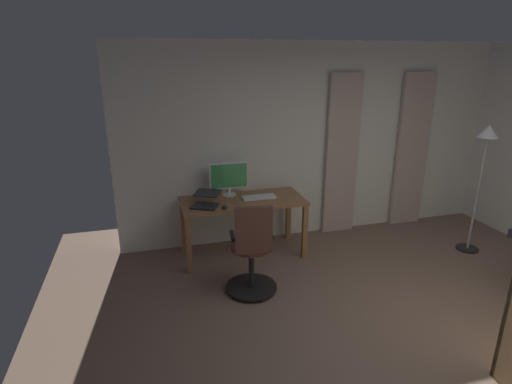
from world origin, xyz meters
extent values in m
plane|color=#795F4E|center=(0.00, 0.00, 0.00)|extent=(7.04, 7.04, 0.00)
cube|color=silver|center=(0.00, -2.71, 1.32)|extent=(5.39, 0.10, 2.64)
cube|color=#C0AB9C|center=(-1.49, -2.60, 1.12)|extent=(0.50, 0.06, 2.24)
cube|color=#C0AB9C|center=(-0.36, -2.60, 1.12)|extent=(0.47, 0.06, 2.24)
cube|color=#91643E|center=(1.16, -2.22, 0.73)|extent=(1.52, 0.68, 0.04)
cube|color=#986538|center=(0.44, -1.92, 0.36)|extent=(0.06, 0.06, 0.71)
cube|color=#95603C|center=(1.88, -1.92, 0.36)|extent=(0.06, 0.06, 0.71)
cube|color=olive|center=(0.44, -2.52, 0.36)|extent=(0.06, 0.06, 0.71)
cube|color=#95623E|center=(1.88, -2.52, 0.36)|extent=(0.06, 0.06, 0.71)
cylinder|color=black|center=(1.28, -1.36, 0.04)|extent=(0.56, 0.56, 0.02)
sphere|color=black|center=(1.02, -1.33, 0.03)|extent=(0.05, 0.05, 0.05)
sphere|color=black|center=(1.17, -1.60, 0.03)|extent=(0.05, 0.05, 0.05)
sphere|color=black|center=(1.47, -1.54, 0.03)|extent=(0.05, 0.05, 0.05)
sphere|color=black|center=(1.51, -1.24, 0.03)|extent=(0.05, 0.05, 0.05)
sphere|color=black|center=(1.23, -1.11, 0.03)|extent=(0.05, 0.05, 0.05)
cylinder|color=black|center=(1.28, -1.36, 0.27)|extent=(0.06, 0.06, 0.46)
cylinder|color=brown|center=(1.28, -1.36, 0.53)|extent=(0.49, 0.49, 0.05)
cube|color=brown|center=(1.31, -1.16, 0.80)|extent=(0.38, 0.10, 0.50)
cube|color=black|center=(1.48, -1.39, 0.66)|extent=(0.07, 0.24, 0.03)
cube|color=black|center=(1.08, -1.34, 0.66)|extent=(0.07, 0.24, 0.03)
cylinder|color=white|center=(1.28, -2.44, 0.76)|extent=(0.18, 0.18, 0.01)
cylinder|color=white|center=(1.28, -2.44, 0.80)|extent=(0.04, 0.04, 0.07)
cube|color=white|center=(1.28, -2.44, 1.01)|extent=(0.50, 0.03, 0.35)
cube|color=#3D9951|center=(1.28, -2.42, 1.01)|extent=(0.46, 0.01, 0.30)
cube|color=white|center=(0.95, -2.22, 0.77)|extent=(0.42, 0.15, 0.02)
cube|color=#232328|center=(1.66, -2.08, 0.76)|extent=(0.37, 0.35, 0.02)
cube|color=#232328|center=(1.60, -2.19, 0.89)|extent=(0.37, 0.34, 0.04)
ellipsoid|color=#232328|center=(1.44, -1.96, 0.77)|extent=(0.06, 0.10, 0.04)
cylinder|color=black|center=(-1.75, -1.54, 0.01)|extent=(0.28, 0.28, 0.02)
cylinder|color=#A5A5A8|center=(-1.75, -1.54, 0.75)|extent=(0.03, 0.03, 1.51)
cone|color=white|center=(-1.75, -1.54, 1.58)|extent=(0.25, 0.25, 0.15)
camera|label=1|loc=(2.29, 2.41, 2.44)|focal=28.55mm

